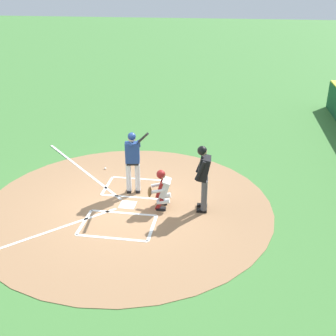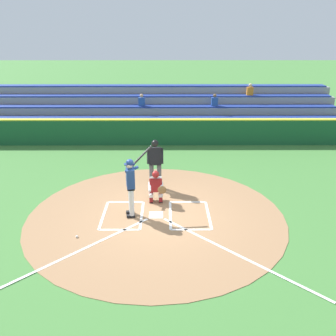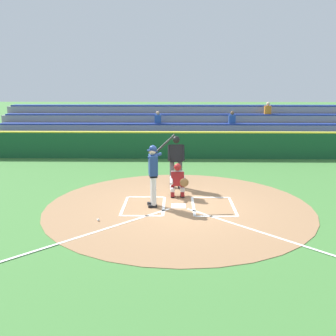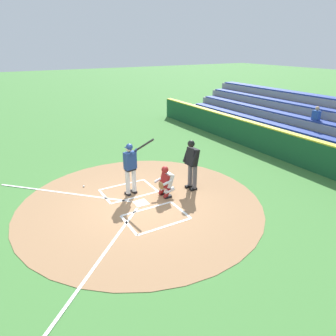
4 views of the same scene
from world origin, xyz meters
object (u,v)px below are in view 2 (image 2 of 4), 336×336
at_px(batter, 131,183).
at_px(plate_umpire, 155,161).
at_px(catcher, 156,186).
at_px(baseball, 77,237).

height_order(batter, plate_umpire, batter).
relative_size(batter, catcher, 1.88).
xyz_separation_m(catcher, baseball, (2.17, 2.27, -0.55)).
xyz_separation_m(batter, baseball, (1.43, 1.31, -1.06)).
bearing_deg(baseball, batter, -137.46).
bearing_deg(catcher, plate_umpire, -86.99).
distance_m(batter, baseball, 2.21).
distance_m(catcher, plate_umpire, 1.21).
bearing_deg(catcher, batter, 52.19).
xyz_separation_m(batter, plate_umpire, (-0.68, -2.06, -0.02)).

